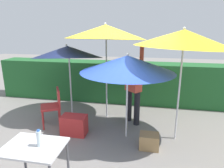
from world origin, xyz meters
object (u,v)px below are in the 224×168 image
object	(u,v)px
umbrella_orange	(106,32)
umbrella_navy	(184,38)
cooler_box	(74,125)
bottle_water	(39,138)
folding_table	(34,152)
chair_plastic	(53,105)
umbrella_rainbow	(68,52)
person_vendor	(133,86)
umbrella_yellow	(128,64)
crate_cardboard	(149,141)

from	to	relation	value
umbrella_orange	umbrella_navy	world-z (taller)	umbrella_orange
cooler_box	bottle_water	bearing A→B (deg)	-83.94
umbrella_navy	umbrella_orange	bearing A→B (deg)	154.49
cooler_box	folding_table	distance (m)	1.70
cooler_box	folding_table	bearing A→B (deg)	-86.97
umbrella_navy	chair_plastic	bearing A→B (deg)	177.78
umbrella_navy	bottle_water	size ratio (longest dim) A/B	9.62
umbrella_rainbow	bottle_water	xyz separation A→B (m)	(0.62, -2.55, -0.82)
person_vendor	umbrella_yellow	bearing A→B (deg)	-95.92
umbrella_rainbow	chair_plastic	xyz separation A→B (m)	(-0.19, -0.59, -1.17)
person_vendor	crate_cardboard	world-z (taller)	person_vendor
umbrella_rainbow	cooler_box	xyz separation A→B (m)	(0.45, -0.93, -1.47)
crate_cardboard	person_vendor	bearing A→B (deg)	111.67
folding_table	bottle_water	distance (m)	0.22
umbrella_yellow	folding_table	size ratio (longest dim) A/B	2.35
umbrella_orange	crate_cardboard	bearing A→B (deg)	-48.33
umbrella_rainbow	cooler_box	size ratio (longest dim) A/B	3.69
umbrella_yellow	umbrella_navy	size ratio (longest dim) A/B	0.81
crate_cardboard	umbrella_rainbow	bearing A→B (deg)	150.54
umbrella_yellow	crate_cardboard	xyz separation A→B (m)	(0.49, -0.36, -1.44)
cooler_box	umbrella_rainbow	bearing A→B (deg)	115.64
chair_plastic	umbrella_yellow	bearing A→B (deg)	-7.35
cooler_box	crate_cardboard	xyz separation A→B (m)	(1.62, -0.24, -0.07)
umbrella_yellow	cooler_box	bearing A→B (deg)	-174.09
cooler_box	folding_table	xyz separation A→B (m)	(0.09, -1.64, 0.44)
bottle_water	folding_table	bearing A→B (deg)	-167.65
person_vendor	chair_plastic	world-z (taller)	person_vendor
umbrella_rainbow	cooler_box	distance (m)	1.79
chair_plastic	umbrella_rainbow	bearing A→B (deg)	72.28
umbrella_orange	cooler_box	size ratio (longest dim) A/B	4.45
umbrella_rainbow	umbrella_navy	distance (m)	2.72
chair_plastic	bottle_water	bearing A→B (deg)	-67.72
umbrella_yellow	crate_cardboard	distance (m)	1.56
person_vendor	cooler_box	xyz separation A→B (m)	(-1.21, -0.81, -0.72)
cooler_box	bottle_water	world-z (taller)	bottle_water
cooler_box	umbrella_yellow	bearing A→B (deg)	5.91
chair_plastic	umbrella_orange	bearing A→B (deg)	31.25
person_vendor	crate_cardboard	bearing A→B (deg)	-68.33
umbrella_rainbow	person_vendor	bearing A→B (deg)	-4.00
chair_plastic	cooler_box	world-z (taller)	chair_plastic
umbrella_orange	folding_table	size ratio (longest dim) A/B	3.01
person_vendor	crate_cardboard	distance (m)	1.38
umbrella_rainbow	umbrella_navy	size ratio (longest dim) A/B	0.87
umbrella_navy	crate_cardboard	size ratio (longest dim) A/B	6.21
umbrella_navy	chair_plastic	xyz separation A→B (m)	(-2.79, 0.11, -1.57)
person_vendor	umbrella_orange	bearing A→B (deg)	163.17
cooler_box	umbrella_navy	bearing A→B (deg)	6.28
bottle_water	crate_cardboard	bearing A→B (deg)	43.60
crate_cardboard	bottle_water	bearing A→B (deg)	-136.40
folding_table	umbrella_orange	bearing A→B (deg)	81.32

